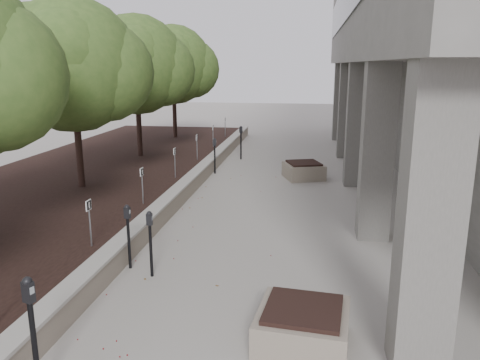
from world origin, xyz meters
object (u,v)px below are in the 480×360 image
Objects in this scene: crabapple_tree_5 at (174,82)px; parking_meter_2 at (151,244)px; parking_meter_1 at (33,336)px; crabapple_tree_3 at (74,94)px; parking_meter_5 at (241,143)px; planter_back at (304,170)px; crabapple_tree_4 at (137,86)px; parking_meter_3 at (129,237)px; planter_front at (303,326)px; parking_meter_4 at (215,156)px.

crabapple_tree_5 is 4.18× the size of parking_meter_2.
crabapple_tree_5 is 3.54× the size of parking_meter_1.
parking_meter_5 is at bearing 60.66° from crabapple_tree_3.
parking_meter_2 is at bearing -75.62° from crabapple_tree_5.
crabapple_tree_5 is at bearing 99.69° from parking_meter_2.
parking_meter_1 reaches higher than planter_back.
parking_meter_2 is at bearing 103.90° from parking_meter_1.
crabapple_tree_4 is 4.32× the size of planter_back.
crabapple_tree_3 reaches higher than parking_meter_3.
crabapple_tree_3 is 3.81× the size of parking_meter_5.
crabapple_tree_4 is at bearing 90.00° from crabapple_tree_3.
crabapple_tree_5 is at bearing 150.36° from parking_meter_5.
parking_meter_5 is (3.80, 1.77, -2.41)m from crabapple_tree_4.
parking_meter_1 is 1.21× the size of planter_front.
parking_meter_2 is at bearing -79.25° from parking_meter_5.
crabapple_tree_4 reaches higher than parking_meter_4.
parking_meter_2 is at bearing -68.86° from crabapple_tree_4.
crabapple_tree_3 is 1.00× the size of crabapple_tree_5.
parking_meter_4 is 1.05× the size of planter_back.
parking_meter_5 is (0.55, 11.31, 0.06)m from parking_meter_3.
parking_meter_5 is at bearing 24.90° from crabapple_tree_4.
parking_meter_2 reaches higher than planter_front.
parking_meter_1 is (3.50, -8.21, -2.35)m from crabapple_tree_3.
parking_meter_2 is 8.94m from planter_back.
parking_meter_1 is at bearing -80.41° from parking_meter_5.
crabapple_tree_4 is (0.00, 5.00, 0.00)m from crabapple_tree_3.
parking_meter_2 is at bearing -51.84° from crabapple_tree_3.
parking_meter_3 is at bearing -77.38° from crabapple_tree_5.
parking_meter_2 is (3.81, -14.84, -2.47)m from crabapple_tree_5.
planter_front is at bearing -37.67° from parking_meter_2.
parking_meter_4 is (-0.56, 8.78, 0.01)m from parking_meter_2.
parking_meter_1 is at bearing -104.18° from planter_back.
parking_meter_4 is (-0.25, 12.15, -0.11)m from parking_meter_1.
parking_meter_5 is (0.30, 14.98, -0.05)m from parking_meter_1.
crabapple_tree_3 is 4.32× the size of planter_back.
parking_meter_5 is 13.80m from planter_front.
parking_meter_1 is 1.16× the size of parking_meter_4.
planter_back is (6.51, 3.67, -2.83)m from crabapple_tree_3.
parking_meter_1 is at bearing -79.11° from crabapple_tree_5.
planter_front is at bearing 44.15° from parking_meter_1.
parking_meter_1 is (3.50, -13.21, -2.35)m from crabapple_tree_4.
parking_meter_5 is (3.80, 6.77, -2.41)m from crabapple_tree_3.
crabapple_tree_5 is at bearing 107.87° from parking_meter_4.
crabapple_tree_5 reaches higher than parking_meter_5.
crabapple_tree_3 is 7.99m from planter_back.
planter_front is (6.69, -11.72, -2.82)m from crabapple_tree_4.
crabapple_tree_5 reaches higher than planter_back.
crabapple_tree_3 is at bearing -90.00° from crabapple_tree_5.
parking_meter_4 is (3.25, 3.94, -2.46)m from crabapple_tree_3.
parking_meter_5 is at bearing 68.61° from parking_meter_4.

